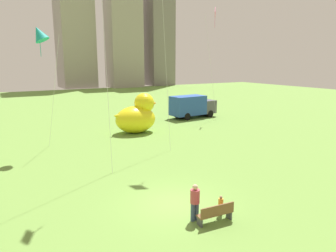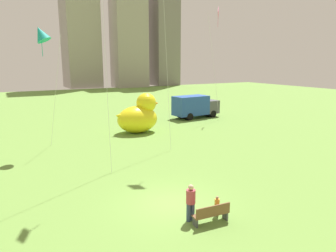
# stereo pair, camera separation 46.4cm
# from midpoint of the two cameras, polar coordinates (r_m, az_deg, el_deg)

# --- Properties ---
(ground_plane) EXTENTS (140.00, 140.00, 0.00)m
(ground_plane) POSITION_cam_midpoint_polar(r_m,az_deg,el_deg) (16.35, 0.21, -14.06)
(ground_plane) COLOR olive
(park_bench) EXTENTS (1.76, 0.57, 0.90)m
(park_bench) POSITION_cam_midpoint_polar(r_m,az_deg,el_deg) (14.56, 7.84, -15.52)
(park_bench) COLOR brown
(park_bench) RESTS_ON ground
(person_adult) EXTENTS (0.43, 0.43, 1.74)m
(person_adult) POSITION_cam_midpoint_polar(r_m,az_deg,el_deg) (14.46, 4.01, -13.50)
(person_adult) COLOR #38476B
(person_adult) RESTS_ON ground
(person_child) EXTENTS (0.24, 0.24, 0.97)m
(person_child) POSITION_cam_midpoint_polar(r_m,az_deg,el_deg) (15.21, 8.75, -14.04)
(person_child) COLOR silver
(person_child) RESTS_ON ground
(giant_inflatable_duck) EXTENTS (4.81, 3.09, 3.99)m
(giant_inflatable_duck) POSITION_cam_midpoint_polar(r_m,az_deg,el_deg) (31.66, -6.11, 1.83)
(giant_inflatable_duck) COLOR yellow
(giant_inflatable_duck) RESTS_ON ground
(box_truck) EXTENTS (6.27, 2.79, 2.85)m
(box_truck) POSITION_cam_midpoint_polar(r_m,az_deg,el_deg) (40.02, 4.11, 3.58)
(box_truck) COLOR #264CA5
(box_truck) RESTS_ON ground
(city_skyline) EXTENTS (85.90, 14.32, 40.79)m
(city_skyline) POSITION_cam_midpoint_polar(r_m,az_deg,el_deg) (88.37, -21.14, 17.14)
(city_skyline) COLOR gray
(city_skyline) RESTS_ON ground
(kite_pink) EXTENTS (1.75, 1.82, 13.51)m
(kite_pink) POSITION_cam_midpoint_polar(r_m,az_deg,el_deg) (39.94, 8.21, 19.00)
(kite_pink) COLOR silver
(kite_pink) RESTS_ON ground
(kite_teal) EXTENTS (2.33, 2.27, 9.93)m
(kite_teal) POSITION_cam_midpoint_polar(r_m,az_deg,el_deg) (26.57, -23.00, 15.31)
(kite_teal) COLOR silver
(kite_teal) RESTS_ON ground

